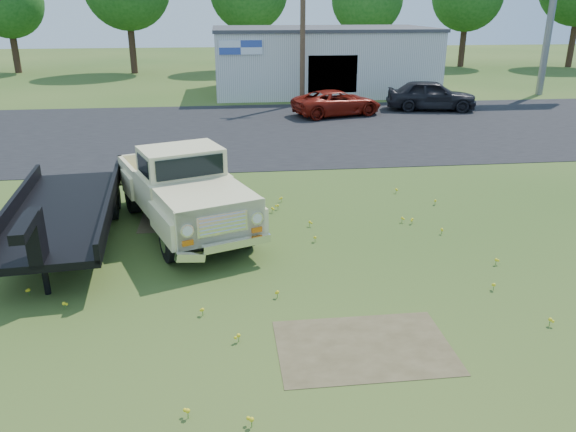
{
  "coord_description": "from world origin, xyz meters",
  "views": [
    {
      "loc": [
        -0.79,
        -11.06,
        5.56
      ],
      "look_at": [
        0.65,
        1.0,
        0.96
      ],
      "focal_mm": 35.0,
      "sensor_mm": 36.0,
      "label": 1
    }
  ],
  "objects_px": {
    "flatbed_trailer": "(62,207)",
    "dark_sedan": "(431,95)",
    "red_pickup": "(337,103)",
    "vintage_pickup_truck": "(183,188)"
  },
  "relations": [
    {
      "from": "red_pickup",
      "to": "dark_sedan",
      "type": "xyz_separation_m",
      "value": [
        5.5,
        0.94,
        0.17
      ]
    },
    {
      "from": "red_pickup",
      "to": "dark_sedan",
      "type": "relative_size",
      "value": 0.98
    },
    {
      "from": "flatbed_trailer",
      "to": "dark_sedan",
      "type": "bearing_deg",
      "value": 42.2
    },
    {
      "from": "flatbed_trailer",
      "to": "red_pickup",
      "type": "relative_size",
      "value": 1.48
    },
    {
      "from": "vintage_pickup_truck",
      "to": "dark_sedan",
      "type": "xyz_separation_m",
      "value": [
        12.68,
        16.22,
        -0.27
      ]
    },
    {
      "from": "vintage_pickup_truck",
      "to": "flatbed_trailer",
      "type": "bearing_deg",
      "value": 173.01
    },
    {
      "from": "red_pickup",
      "to": "flatbed_trailer",
      "type": "bearing_deg",
      "value": 131.64
    },
    {
      "from": "flatbed_trailer",
      "to": "dark_sedan",
      "type": "xyz_separation_m",
      "value": [
        15.54,
        16.92,
        -0.13
      ]
    },
    {
      "from": "flatbed_trailer",
      "to": "dark_sedan",
      "type": "height_order",
      "value": "flatbed_trailer"
    },
    {
      "from": "vintage_pickup_truck",
      "to": "dark_sedan",
      "type": "distance_m",
      "value": 20.59
    }
  ]
}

